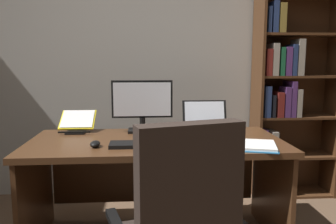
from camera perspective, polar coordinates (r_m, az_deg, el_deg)
The scene contains 11 objects.
wall_back at distance 3.33m, azimuth -2.02°, elevation 10.93°, with size 5.68×0.12×2.85m, color #B2ADA3.
desk at distance 2.51m, azimuth -2.07°, elevation -8.63°, with size 1.75×0.81×0.75m.
bookshelf at distance 3.38m, azimuth 19.35°, elevation 4.83°, with size 0.77×0.31×2.29m.
monitor at distance 2.62m, azimuth -4.33°, elevation 0.97°, with size 0.47×0.16×0.40m.
laptop at distance 2.69m, azimuth 6.47°, elevation -2.08°, with size 0.36×0.29×0.23m.
keyboard at distance 2.20m, azimuth -4.31°, elevation -5.42°, with size 0.42×0.15×0.02m, color black.
computer_mouse at distance 2.22m, azimuth -12.10°, elevation -5.25°, with size 0.06×0.10×0.04m, color black.
reading_stand_with_book at distance 2.74m, azimuth -14.93°, elevation -1.59°, with size 0.27×0.27×0.15m.
open_binder at distance 2.23m, azimuth 11.47°, elevation -5.37°, with size 0.55×0.40×0.02m.
notepad at distance 2.35m, azimuth 2.85°, elevation -4.71°, with size 0.15×0.21×0.01m, color white.
pen at distance 2.35m, azimuth 3.34°, elevation -4.49°, with size 0.01×0.01×0.14m, color black.
Camera 1 is at (-0.13, -1.30, 1.29)m, focal length 36.40 mm.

